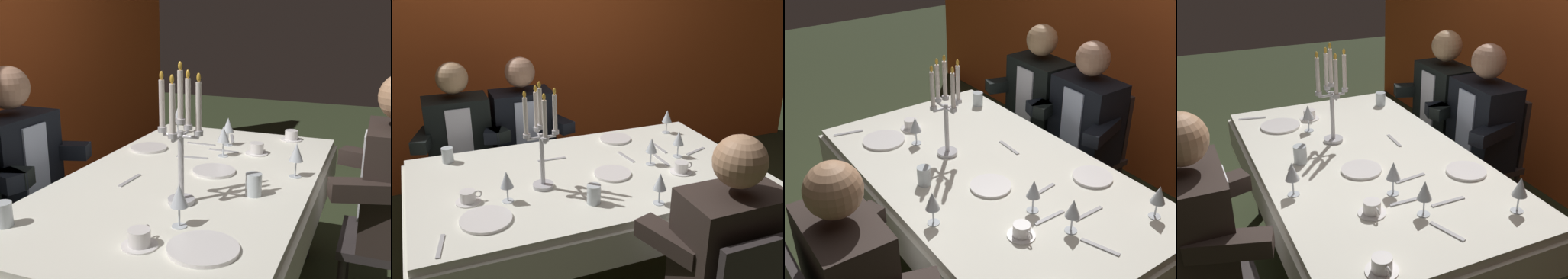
# 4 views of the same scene
# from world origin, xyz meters

# --- Properties ---
(dining_table) EXTENTS (1.94, 1.14, 0.74)m
(dining_table) POSITION_xyz_m (0.00, 0.00, 0.62)
(dining_table) COLOR white
(dining_table) RESTS_ON ground_plane
(candelabra) EXTENTS (0.19, 0.19, 0.57)m
(candelabra) POSITION_xyz_m (-0.27, -0.08, 1.01)
(candelabra) COLOR silver
(candelabra) RESTS_ON dining_table
(dinner_plate_0) EXTENTS (0.24, 0.24, 0.01)m
(dinner_plate_0) POSITION_xyz_m (-0.61, -0.30, 0.75)
(dinner_plate_0) COLOR white
(dinner_plate_0) RESTS_ON dining_table
(dinner_plate_1) EXTENTS (0.21, 0.21, 0.01)m
(dinner_plate_1) POSITION_xyz_m (0.13, -0.08, 0.75)
(dinner_plate_1) COLOR white
(dinner_plate_1) RESTS_ON dining_table
(dinner_plate_2) EXTENTS (0.20, 0.20, 0.01)m
(dinner_plate_2) POSITION_xyz_m (0.36, 0.39, 0.75)
(dinner_plate_2) COLOR white
(dinner_plate_2) RESTS_ON dining_table
(wine_glass_0) EXTENTS (0.07, 0.07, 0.16)m
(wine_glass_0) POSITION_xyz_m (0.75, 0.39, 0.86)
(wine_glass_0) COLOR silver
(wine_glass_0) RESTS_ON dining_table
(wine_glass_1) EXTENTS (0.07, 0.07, 0.16)m
(wine_glass_1) POSITION_xyz_m (-0.48, -0.16, 0.86)
(wine_glass_1) COLOR silver
(wine_glass_1) RESTS_ON dining_table
(wine_glass_2) EXTENTS (0.07, 0.07, 0.16)m
(wine_glass_2) POSITION_xyz_m (0.21, -0.45, 0.86)
(wine_glass_2) COLOR silver
(wine_glass_2) RESTS_ON dining_table
(wine_glass_3) EXTENTS (0.07, 0.07, 0.16)m
(wine_glass_3) POSITION_xyz_m (0.39, -0.03, 0.86)
(wine_glass_3) COLOR silver
(wine_glass_3) RESTS_ON dining_table
(wine_glass_4) EXTENTS (0.07, 0.07, 0.16)m
(wine_glass_4) POSITION_xyz_m (0.60, 0.01, 0.85)
(wine_glass_4) COLOR silver
(wine_glass_4) RESTS_ON dining_table
(water_tumbler_0) EXTENTS (0.07, 0.07, 0.09)m
(water_tumbler_0) POSITION_xyz_m (-0.70, 0.43, 0.79)
(water_tumbler_0) COLOR silver
(water_tumbler_0) RESTS_ON dining_table
(water_tumbler_1) EXTENTS (0.07, 0.07, 0.10)m
(water_tumbler_1) POSITION_xyz_m (-0.09, -0.33, 0.79)
(water_tumbler_1) COLOR silver
(water_tumbler_1) RESTS_ON dining_table
(coffee_cup_0) EXTENTS (0.13, 0.12, 0.06)m
(coffee_cup_0) POSITION_xyz_m (-0.66, -0.10, 0.77)
(coffee_cup_0) COLOR white
(coffee_cup_0) RESTS_ON dining_table
(coffee_cup_1) EXTENTS (0.13, 0.12, 0.06)m
(coffee_cup_1) POSITION_xyz_m (0.50, -0.19, 0.77)
(coffee_cup_1) COLOR white
(coffee_cup_1) RESTS_ON dining_table
(coffee_cup_2) EXTENTS (0.13, 0.12, 0.06)m
(coffee_cup_2) POSITION_xyz_m (0.85, -0.31, 0.77)
(coffee_cup_2) COLOR white
(coffee_cup_2) RESTS_ON dining_table
(fork_0) EXTENTS (0.04, 0.17, 0.01)m
(fork_0) POSITION_xyz_m (0.30, 0.11, 0.74)
(fork_0) COLOR #B7B7BC
(fork_0) RESTS_ON dining_table
(fork_1) EXTENTS (0.17, 0.03, 0.01)m
(fork_1) POSITION_xyz_m (-0.13, 0.24, 0.74)
(fork_1) COLOR #B7B7BC
(fork_1) RESTS_ON dining_table
(spoon_3) EXTENTS (0.17, 0.07, 0.01)m
(spoon_3) POSITION_xyz_m (0.75, 0.03, 0.74)
(spoon_3) COLOR #B7B7BC
(spoon_3) RESTS_ON dining_table
(fork_4) EXTENTS (0.02, 0.17, 0.01)m
(fork_4) POSITION_xyz_m (0.48, -0.01, 0.74)
(fork_4) COLOR #B7B7BC
(fork_4) RESTS_ON dining_table
(spoon_5) EXTENTS (0.02, 0.17, 0.01)m
(spoon_5) POSITION_xyz_m (0.56, 0.16, 0.74)
(spoon_5) COLOR #B7B7BC
(spoon_5) RESTS_ON dining_table
(seated_diner_1) EXTENTS (0.63, 0.48, 1.24)m
(seated_diner_1) POSITION_xyz_m (-0.15, 0.89, 0.74)
(seated_diner_1) COLOR #312B2B
(seated_diner_1) RESTS_ON ground_plane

